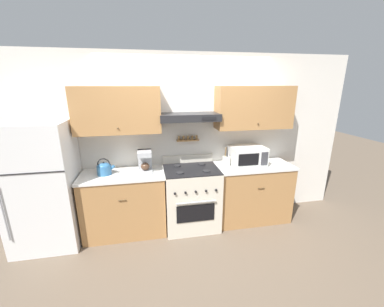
{
  "coord_description": "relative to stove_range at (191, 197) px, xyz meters",
  "views": [
    {
      "loc": [
        -0.6,
        -2.87,
        2.11
      ],
      "look_at": [
        0.0,
        0.25,
        1.17
      ],
      "focal_mm": 22.0,
      "sensor_mm": 36.0,
      "label": 1
    }
  ],
  "objects": [
    {
      "name": "stove_range",
      "position": [
        0.0,
        0.0,
        0.0
      ],
      "size": [
        0.79,
        0.66,
        1.05
      ],
      "color": "beige",
      "rests_on": "ground_plane"
    },
    {
      "name": "counter_left",
      "position": [
        -0.97,
        0.03,
        -0.01
      ],
      "size": [
        1.15,
        0.61,
        0.92
      ],
      "color": "#AD7A47",
      "rests_on": "ground_plane"
    },
    {
      "name": "ground_plane",
      "position": [
        0.0,
        -0.28,
        -0.47
      ],
      "size": [
        16.0,
        16.0,
        0.0
      ],
      "primitive_type": "plane",
      "color": "brown"
    },
    {
      "name": "wall_back",
      "position": [
        0.0,
        0.3,
        0.96
      ],
      "size": [
        5.2,
        0.46,
        2.55
      ],
      "color": "silver",
      "rests_on": "ground_plane"
    },
    {
      "name": "utensil_crock",
      "position": [
        0.54,
        0.04,
        0.53
      ],
      "size": [
        0.12,
        0.12,
        0.3
      ],
      "color": "silver",
      "rests_on": "counter_right"
    },
    {
      "name": "counter_right",
      "position": [
        0.98,
        0.03,
        -0.01
      ],
      "size": [
        1.17,
        0.61,
        0.92
      ],
      "color": "#AD7A47",
      "rests_on": "ground_plane"
    },
    {
      "name": "tea_kettle",
      "position": [
        -1.2,
        0.04,
        0.54
      ],
      "size": [
        0.24,
        0.19,
        0.23
      ],
      "color": "teal",
      "rests_on": "counter_left"
    },
    {
      "name": "coffee_maker",
      "position": [
        -0.65,
        0.07,
        0.6
      ],
      "size": [
        0.19,
        0.25,
        0.31
      ],
      "color": "#ADAFB5",
      "rests_on": "counter_left"
    },
    {
      "name": "microwave",
      "position": [
        0.88,
        0.06,
        0.59
      ],
      "size": [
        0.52,
        0.38,
        0.28
      ],
      "color": "white",
      "rests_on": "counter_right"
    },
    {
      "name": "refrigerator",
      "position": [
        -1.97,
        -0.03,
        0.37
      ],
      "size": [
        0.81,
        0.71,
        1.68
      ],
      "color": "white",
      "rests_on": "ground_plane"
    }
  ]
}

